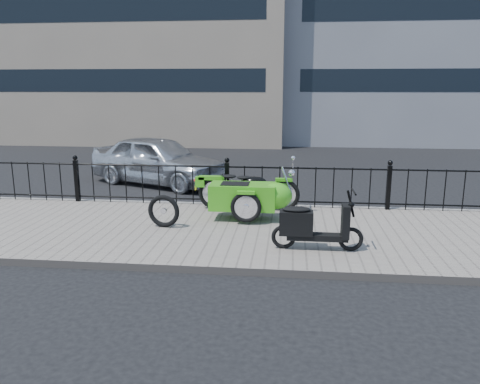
# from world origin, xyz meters

# --- Properties ---
(ground) EXTENTS (120.00, 120.00, 0.00)m
(ground) POSITION_xyz_m (0.00, 0.00, 0.00)
(ground) COLOR black
(ground) RESTS_ON ground
(sidewalk) EXTENTS (30.00, 3.80, 0.12)m
(sidewalk) POSITION_xyz_m (0.00, -0.50, 0.06)
(sidewalk) COLOR slate
(sidewalk) RESTS_ON ground
(curb) EXTENTS (30.00, 0.10, 0.12)m
(curb) POSITION_xyz_m (0.00, 1.44, 0.06)
(curb) COLOR gray
(curb) RESTS_ON ground
(iron_fence) EXTENTS (14.11, 0.11, 1.08)m
(iron_fence) POSITION_xyz_m (0.00, 1.30, 0.59)
(iron_fence) COLOR black
(iron_fence) RESTS_ON sidewalk
(building_tan) EXTENTS (14.00, 8.01, 12.00)m
(building_tan) POSITION_xyz_m (-6.00, 15.99, 6.00)
(building_tan) COLOR gray
(building_tan) RESTS_ON ground
(motorcycle_sidecar) EXTENTS (2.28, 1.48, 0.98)m
(motorcycle_sidecar) POSITION_xyz_m (0.64, 0.34, 0.59)
(motorcycle_sidecar) COLOR black
(motorcycle_sidecar) RESTS_ON sidewalk
(scooter) EXTENTS (1.48, 0.43, 1.00)m
(scooter) POSITION_xyz_m (1.74, -1.47, 0.51)
(scooter) COLOR black
(scooter) RESTS_ON sidewalk
(spare_tire) EXTENTS (0.63, 0.16, 0.62)m
(spare_tire) POSITION_xyz_m (-0.96, -0.51, 0.43)
(spare_tire) COLOR black
(spare_tire) RESTS_ON sidewalk
(sedan_car) EXTENTS (4.36, 3.13, 1.38)m
(sedan_car) POSITION_xyz_m (-2.35, 3.99, 0.69)
(sedan_car) COLOR silver
(sedan_car) RESTS_ON ground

